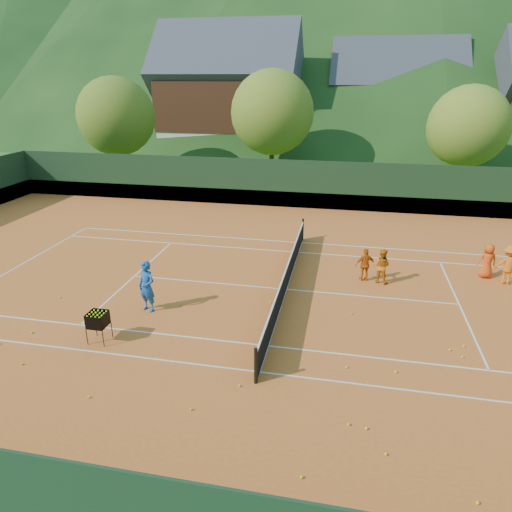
% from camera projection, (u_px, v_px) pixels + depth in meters
% --- Properties ---
extents(ground, '(400.00, 400.00, 0.00)m').
position_uv_depth(ground, '(286.00, 290.00, 17.90)').
color(ground, '#32561B').
rests_on(ground, ground).
extents(clay_court, '(40.00, 24.00, 0.02)m').
position_uv_depth(clay_court, '(286.00, 289.00, 17.90)').
color(clay_court, '#CA5B20').
rests_on(clay_court, ground).
extents(coach, '(0.79, 0.65, 1.86)m').
position_uv_depth(coach, '(147.00, 287.00, 15.96)').
color(coach, '#1950A5').
rests_on(coach, clay_court).
extents(student_a, '(0.85, 0.76, 1.44)m').
position_uv_depth(student_a, '(381.00, 266.00, 18.25)').
color(student_a, orange).
rests_on(student_a, clay_court).
extents(student_b, '(0.87, 0.57, 1.38)m').
position_uv_depth(student_b, '(365.00, 265.00, 18.43)').
color(student_b, orange).
rests_on(student_b, clay_court).
extents(student_c, '(0.77, 0.56, 1.46)m').
position_uv_depth(student_c, '(487.00, 261.00, 18.71)').
color(student_c, '#E34E14').
rests_on(student_c, clay_court).
extents(student_d, '(1.09, 0.67, 1.62)m').
position_uv_depth(student_d, '(508.00, 265.00, 18.11)').
color(student_d, orange).
rests_on(student_d, clay_court).
extents(tennis_ball_0, '(0.07, 0.07, 0.07)m').
position_uv_depth(tennis_ball_0, '(240.00, 386.00, 12.27)').
color(tennis_ball_0, yellow).
rests_on(tennis_ball_0, clay_court).
extents(tennis_ball_1, '(0.07, 0.07, 0.07)m').
position_uv_depth(tennis_ball_1, '(347.00, 367.00, 13.05)').
color(tennis_ball_1, yellow).
rests_on(tennis_ball_1, clay_court).
extents(tennis_ball_4, '(0.07, 0.07, 0.07)m').
position_uv_depth(tennis_ball_4, '(366.00, 428.00, 10.78)').
color(tennis_ball_4, yellow).
rests_on(tennis_ball_4, clay_court).
extents(tennis_ball_5, '(0.07, 0.07, 0.07)m').
position_uv_depth(tennis_ball_5, '(464.00, 346.00, 14.08)').
color(tennis_ball_5, yellow).
rests_on(tennis_ball_5, clay_court).
extents(tennis_ball_6, '(0.07, 0.07, 0.07)m').
position_uv_depth(tennis_ball_6, '(396.00, 372.00, 12.84)').
color(tennis_ball_6, yellow).
rests_on(tennis_ball_6, clay_court).
extents(tennis_ball_7, '(0.07, 0.07, 0.07)m').
position_uv_depth(tennis_ball_7, '(462.00, 357.00, 13.53)').
color(tennis_ball_7, yellow).
rests_on(tennis_ball_7, clay_court).
extents(tennis_ball_8, '(0.07, 0.07, 0.07)m').
position_uv_depth(tennis_ball_8, '(386.00, 454.00, 10.05)').
color(tennis_ball_8, yellow).
rests_on(tennis_ball_8, clay_court).
extents(tennis_ball_9, '(0.07, 0.07, 0.07)m').
position_uv_depth(tennis_ball_9, '(89.00, 397.00, 11.84)').
color(tennis_ball_9, yellow).
rests_on(tennis_ball_9, clay_court).
extents(tennis_ball_10, '(0.07, 0.07, 0.07)m').
position_uv_depth(tennis_ball_10, '(271.00, 302.00, 16.83)').
color(tennis_ball_10, yellow).
rests_on(tennis_ball_10, clay_court).
extents(tennis_ball_11, '(0.07, 0.07, 0.07)m').
position_uv_depth(tennis_ball_11, '(450.00, 350.00, 13.88)').
color(tennis_ball_11, yellow).
rests_on(tennis_ball_11, clay_court).
extents(tennis_ball_12, '(0.07, 0.07, 0.07)m').
position_uv_depth(tennis_ball_12, '(86.00, 319.00, 15.60)').
color(tennis_ball_12, yellow).
rests_on(tennis_ball_12, clay_court).
extents(tennis_ball_13, '(0.07, 0.07, 0.07)m').
position_uv_depth(tennis_ball_13, '(349.00, 424.00, 10.91)').
color(tennis_ball_13, yellow).
rests_on(tennis_ball_13, clay_court).
extents(tennis_ball_14, '(0.07, 0.07, 0.07)m').
position_uv_depth(tennis_ball_14, '(302.00, 477.00, 9.48)').
color(tennis_ball_14, yellow).
rests_on(tennis_ball_14, clay_court).
extents(tennis_ball_15, '(0.07, 0.07, 0.07)m').
position_uv_depth(tennis_ball_15, '(60.00, 297.00, 17.17)').
color(tennis_ball_15, yellow).
rests_on(tennis_ball_15, clay_court).
extents(tennis_ball_16, '(0.07, 0.07, 0.07)m').
position_uv_depth(tennis_ball_16, '(22.00, 364.00, 13.20)').
color(tennis_ball_16, yellow).
rests_on(tennis_ball_16, clay_court).
extents(tennis_ball_17, '(0.07, 0.07, 0.07)m').
position_uv_depth(tennis_ball_17, '(191.00, 409.00, 11.40)').
color(tennis_ball_17, yellow).
rests_on(tennis_ball_17, clay_court).
extents(tennis_ball_18, '(0.07, 0.07, 0.07)m').
position_uv_depth(tennis_ball_18, '(351.00, 314.00, 15.97)').
color(tennis_ball_18, yellow).
rests_on(tennis_ball_18, clay_court).
extents(tennis_ball_19, '(0.07, 0.07, 0.07)m').
position_uv_depth(tennis_ball_19, '(478.00, 503.00, 8.90)').
color(tennis_ball_19, yellow).
rests_on(tennis_ball_19, clay_court).
extents(tennis_ball_20, '(0.07, 0.07, 0.07)m').
position_uv_depth(tennis_ball_20, '(32.00, 332.00, 14.82)').
color(tennis_ball_20, yellow).
rests_on(tennis_ball_20, clay_court).
extents(tennis_ball_21, '(0.07, 0.07, 0.07)m').
position_uv_depth(tennis_ball_21, '(181.00, 305.00, 16.62)').
color(tennis_ball_21, yellow).
rests_on(tennis_ball_21, clay_court).
extents(court_lines, '(23.83, 11.03, 0.00)m').
position_uv_depth(court_lines, '(286.00, 289.00, 17.89)').
color(court_lines, silver).
rests_on(court_lines, clay_court).
extents(tennis_net, '(0.10, 12.07, 1.10)m').
position_uv_depth(tennis_net, '(286.00, 278.00, 17.71)').
color(tennis_net, black).
rests_on(tennis_net, clay_court).
extents(perimeter_fence, '(40.40, 24.24, 3.00)m').
position_uv_depth(perimeter_fence, '(287.00, 260.00, 17.43)').
color(perimeter_fence, black).
rests_on(perimeter_fence, clay_court).
extents(ball_hopper, '(0.57, 0.57, 1.00)m').
position_uv_depth(ball_hopper, '(98.00, 320.00, 14.14)').
color(ball_hopper, black).
rests_on(ball_hopper, clay_court).
extents(chalet_left, '(13.80, 9.93, 12.92)m').
position_uv_depth(chalet_left, '(229.00, 99.00, 45.00)').
color(chalet_left, beige).
rests_on(chalet_left, ground).
extents(chalet_mid, '(12.65, 8.82, 11.45)m').
position_uv_depth(chalet_mid, '(393.00, 106.00, 45.93)').
color(chalet_mid, beige).
rests_on(chalet_mid, ground).
extents(tree_a, '(6.00, 6.00, 7.88)m').
position_uv_depth(tree_a, '(116.00, 117.00, 35.47)').
color(tree_a, '#412B1A').
rests_on(tree_a, ground).
extents(tree_b, '(6.40, 6.40, 8.40)m').
position_uv_depth(tree_b, '(272.00, 113.00, 34.95)').
color(tree_b, '#3F2619').
rests_on(tree_b, ground).
extents(tree_c, '(5.60, 5.60, 7.35)m').
position_uv_depth(tree_c, '(468.00, 126.00, 31.69)').
color(tree_c, '#3C2618').
rests_on(tree_c, ground).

